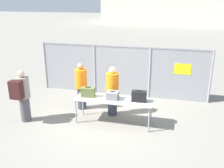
% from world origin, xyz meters
% --- Properties ---
extents(ground_plane, '(120.00, 120.00, 0.00)m').
position_xyz_m(ground_plane, '(0.00, 0.00, 0.00)').
color(ground_plane, gray).
extents(fence_section, '(6.62, 0.07, 1.96)m').
position_xyz_m(fence_section, '(0.02, 2.35, 1.03)').
color(fence_section, gray).
rests_on(fence_section, ground_plane).
extents(inspection_table, '(2.34, 0.71, 0.78)m').
position_xyz_m(inspection_table, '(0.29, -0.05, 0.73)').
color(inspection_table, '#B2B2AD').
rests_on(inspection_table, ground_plane).
extents(suitcase_olive, '(0.45, 0.28, 0.32)m').
position_xyz_m(suitcase_olive, '(-0.52, -0.03, 0.93)').
color(suitcase_olive, '#566033').
rests_on(suitcase_olive, inspection_table).
extents(suitcase_grey, '(0.36, 0.34, 0.25)m').
position_xyz_m(suitcase_grey, '(0.26, -0.02, 0.90)').
color(suitcase_grey, slate).
rests_on(suitcase_grey, inspection_table).
extents(suitcase_black, '(0.43, 0.22, 0.35)m').
position_xyz_m(suitcase_black, '(1.05, -0.01, 0.94)').
color(suitcase_black, black).
rests_on(suitcase_black, inspection_table).
extents(traveler_hooded, '(0.40, 0.63, 1.64)m').
position_xyz_m(traveler_hooded, '(-2.41, -0.65, 0.90)').
color(traveler_hooded, '#4C4C51').
rests_on(traveler_hooded, ground_plane).
extents(security_worker_near, '(0.40, 0.40, 1.63)m').
position_xyz_m(security_worker_near, '(0.11, 0.52, 0.84)').
color(security_worker_near, '#383D4C').
rests_on(security_worker_near, ground_plane).
extents(security_worker_far, '(0.40, 0.40, 1.62)m').
position_xyz_m(security_worker_far, '(-1.04, 0.72, 0.84)').
color(security_worker_far, '#383D4C').
rests_on(security_worker_far, ground_plane).
extents(utility_trailer, '(3.48, 2.24, 0.69)m').
position_xyz_m(utility_trailer, '(1.14, 4.24, 0.40)').
color(utility_trailer, silver).
rests_on(utility_trailer, ground_plane).
extents(distant_hangar, '(17.77, 12.47, 5.68)m').
position_xyz_m(distant_hangar, '(-0.15, 35.32, 2.84)').
color(distant_hangar, beige).
rests_on(distant_hangar, ground_plane).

